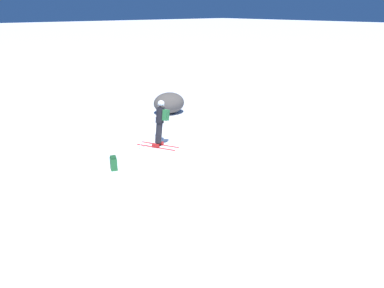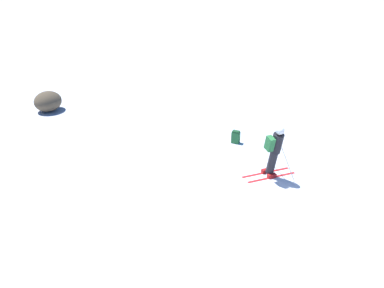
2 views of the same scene
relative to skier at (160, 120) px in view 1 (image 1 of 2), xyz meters
The scene contains 4 objects.
ground_plane 1.46m from the skier, behind, with size 300.00×300.00×0.00m, color white.
skier is the anchor object (origin of this frame).
spare_backpack 3.07m from the skier, 20.44° to the left, with size 0.31×0.36×0.50m.
exposed_boulder_0 5.00m from the skier, 130.75° to the right, with size 1.72×1.46×1.12m, color #4C4742.
Camera 1 is at (9.47, 11.97, 5.35)m, focal length 35.00 mm.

